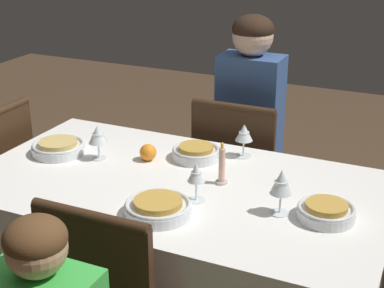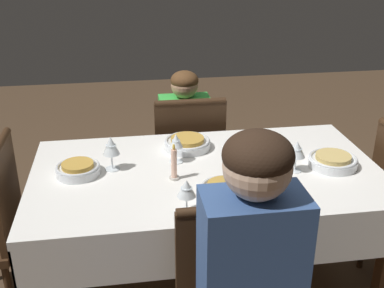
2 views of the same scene
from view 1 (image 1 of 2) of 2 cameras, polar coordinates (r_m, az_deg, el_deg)
name	(u,v)px [view 1 (image 1 of 2)]	position (r m, az deg, el deg)	size (l,w,h in m)	color
dining_table	(177,203)	(2.23, -1.46, -5.78)	(1.56, 0.88, 0.74)	white
chair_south	(240,175)	(2.86, 4.72, -2.99)	(0.43, 0.43, 0.89)	#382314
person_adult_denim	(252,124)	(2.91, 5.87, 1.92)	(0.30, 0.34, 1.25)	#383342
bowl_south	(196,152)	(2.39, 0.40, -0.81)	(0.20, 0.20, 0.06)	silver
wine_glass_south	(244,134)	(2.39, 5.07, 0.98)	(0.07, 0.07, 0.14)	white
bowl_north	(158,207)	(1.96, -3.32, -6.16)	(0.23, 0.23, 0.06)	silver
wine_glass_north	(196,175)	(2.02, 0.41, -2.98)	(0.06, 0.06, 0.14)	white
bowl_east	(58,147)	(2.50, -12.84, -0.31)	(0.22, 0.22, 0.06)	silver
wine_glass_east	(98,135)	(2.39, -9.12, 0.85)	(0.08, 0.08, 0.15)	white
bowl_west	(326,211)	(1.98, 12.88, -6.38)	(0.19, 0.19, 0.06)	silver
wine_glass_west	(281,183)	(1.95, 8.66, -3.79)	(0.07, 0.07, 0.16)	white
candle_centerpiece	(222,168)	(2.16, 2.91, -2.31)	(0.04, 0.04, 0.16)	beige
orange_fruit	(148,152)	(2.38, -4.29, -0.81)	(0.07, 0.07, 0.07)	orange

